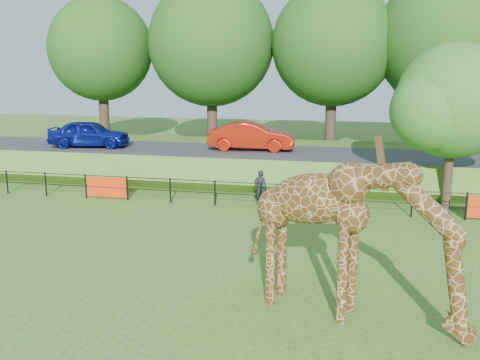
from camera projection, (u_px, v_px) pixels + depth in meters
The scene contains 10 objects.
ground at pixel (209, 282), 14.70m from camera, with size 90.00×90.00×0.00m, color #336018.
giraffe at pixel (356, 240), 12.24m from camera, with size 5.40×0.99×3.86m, color #4E2D10, non-canonical shape.
perimeter_fence at pixel (261, 195), 22.21m from camera, with size 28.07×0.10×1.10m, color black, non-canonical shape.
embankment at pixel (286, 162), 29.35m from camera, with size 40.00×9.00×1.30m, color #336018.
road at pixel (282, 154), 27.77m from camera, with size 40.00×5.00×0.12m, color #2D2D2F.
car_blue at pixel (89, 134), 29.46m from camera, with size 1.76×4.36×1.49m, color #121C96.
car_red at pixel (252, 136), 28.36m from camera, with size 1.58×4.54×1.50m, color #B81E0D.
visitor at pixel (260, 187), 22.86m from camera, with size 0.54×0.36×1.49m, color black.
tree_east at pixel (456, 105), 21.36m from camera, with size 5.40×4.71×6.76m.
bg_tree_line at pixel (331, 44), 33.77m from camera, with size 37.30×8.80×11.82m.
Camera 1 is at (3.85, -13.26, 5.84)m, focal length 40.00 mm.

